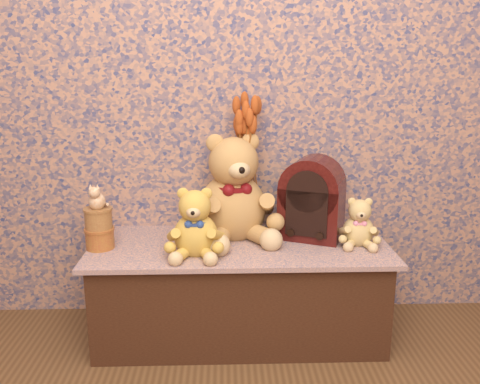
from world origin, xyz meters
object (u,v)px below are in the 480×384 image
object	(u,v)px
teddy_large	(232,182)
teddy_small	(359,219)
teddy_medium	(195,218)
cathedral_radio	(312,198)
biscuit_tin_lower	(100,238)
cat_figurine	(97,196)
ceramic_vase	(245,214)

from	to	relation	value
teddy_large	teddy_small	size ratio (longest dim) A/B	2.25
teddy_large	teddy_medium	bearing A→B (deg)	-139.67
cathedral_radio	biscuit_tin_lower	world-z (taller)	cathedral_radio
biscuit_tin_lower	cat_figurine	world-z (taller)	cat_figurine
teddy_large	teddy_medium	xyz separation A→B (m)	(-0.15, -0.21, -0.10)
teddy_large	teddy_small	xyz separation A→B (m)	(0.53, -0.12, -0.14)
teddy_large	ceramic_vase	distance (m)	0.17
teddy_medium	ceramic_vase	distance (m)	0.32
teddy_small	biscuit_tin_lower	distance (m)	1.08
teddy_large	teddy_small	distance (m)	0.56
ceramic_vase	biscuit_tin_lower	bearing A→B (deg)	-164.18
biscuit_tin_lower	ceramic_vase	bearing A→B (deg)	15.82
teddy_large	teddy_small	world-z (taller)	teddy_large
teddy_large	cat_figurine	size ratio (longest dim) A/B	4.48
teddy_small	biscuit_tin_lower	size ratio (longest dim) A/B	1.89
teddy_small	biscuit_tin_lower	world-z (taller)	teddy_small
teddy_medium	cat_figurine	xyz separation A→B (m)	(-0.40, 0.07, 0.08)
teddy_small	cathedral_radio	bearing A→B (deg)	159.82
teddy_medium	teddy_small	bearing A→B (deg)	9.95
teddy_large	cathedral_radio	distance (m)	0.35
cat_figurine	teddy_medium	bearing A→B (deg)	-6.84
cat_figurine	teddy_small	bearing A→B (deg)	4.05
ceramic_vase	teddy_large	bearing A→B (deg)	-148.13
teddy_large	ceramic_vase	bearing A→B (deg)	17.94
biscuit_tin_lower	cat_figurine	bearing A→B (deg)	0.00
teddy_large	biscuit_tin_lower	distance (m)	0.60
teddy_medium	ceramic_vase	xyz separation A→B (m)	(0.21, 0.24, -0.06)
teddy_large	cat_figurine	world-z (taller)	teddy_large
teddy_large	teddy_medium	world-z (taller)	teddy_large
ceramic_vase	cat_figurine	bearing A→B (deg)	-164.18
teddy_small	biscuit_tin_lower	bearing A→B (deg)	-172.07
teddy_small	cathedral_radio	size ratio (longest dim) A/B	0.61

